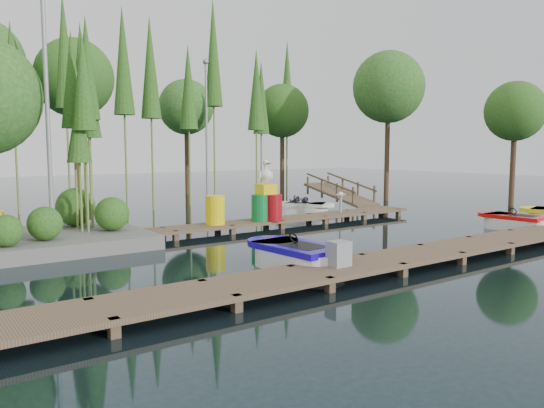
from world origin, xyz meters
TOP-DOWN VIEW (x-y plane):
  - ground_plane at (0.00, 0.00)m, footprint 90.00×90.00m
  - near_dock at (0.00, -4.50)m, footprint 18.00×1.50m
  - far_dock at (1.00, 2.50)m, footprint 15.00×1.20m
  - island at (-6.30, 3.29)m, footprint 6.20×4.20m
  - tree_screen at (-2.04, 10.60)m, footprint 34.42×18.53m
  - lamp_island at (-5.50, 2.50)m, footprint 0.30×0.30m
  - lamp_rear at (4.00, 11.00)m, footprint 0.30×0.30m
  - ramp at (9.00, 6.50)m, footprint 1.50×3.94m
  - boat_blue at (-1.42, -3.14)m, footprint 1.46×2.86m
  - boat_red at (8.45, -2.88)m, footprint 1.25×2.55m
  - boat_white_far at (5.00, 4.53)m, footprint 2.45×2.67m
  - utility_cabinet at (-1.34, -4.50)m, footprint 0.44×0.37m
  - yellow_barrel at (-0.38, 2.50)m, footprint 0.64×0.64m
  - drum_cluster at (1.63, 2.34)m, footprint 1.23×1.13m
  - seagull_post at (5.27, 2.50)m, footprint 0.51×0.28m

SIDE VIEW (x-z plane):
  - ground_plane at x=0.00m, z-range 0.00..0.00m
  - far_dock at x=1.00m, z-range -0.02..0.48m
  - near_dock at x=0.00m, z-range -0.02..0.48m
  - boat_red at x=8.45m, z-range -0.18..0.66m
  - boat_white_far at x=5.00m, z-range -0.33..0.86m
  - boat_blue at x=-1.42m, z-range -0.20..0.74m
  - utility_cabinet at x=-1.34m, z-range 0.30..0.84m
  - ramp at x=9.00m, z-range -0.16..1.33m
  - yellow_barrel at x=-0.38m, z-range 0.30..1.26m
  - seagull_post at x=5.27m, z-range 0.44..1.27m
  - drum_cluster at x=1.63m, z-range -0.14..1.98m
  - island at x=-6.30m, z-range -0.19..6.56m
  - lamp_island at x=-5.50m, z-range 0.64..7.89m
  - lamp_rear at x=4.00m, z-range 0.64..7.89m
  - tree_screen at x=-2.04m, z-range 0.96..11.27m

